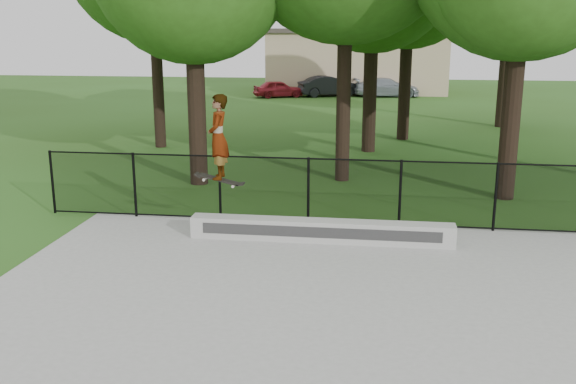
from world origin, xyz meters
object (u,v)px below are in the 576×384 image
(car_a, at_px, (278,89))
(car_b, at_px, (329,86))
(car_c, at_px, (387,87))
(skater_airborne, at_px, (218,138))
(grind_ledge, at_px, (321,231))

(car_a, distance_m, car_b, 3.36)
(car_a, relative_size, car_b, 0.88)
(car_c, xyz_separation_m, skater_airborne, (-3.74, -29.88, 1.53))
(car_b, relative_size, skater_airborne, 1.91)
(grind_ledge, bearing_deg, skater_airborne, -179.37)
(car_b, xyz_separation_m, car_c, (3.71, 0.23, -0.05))
(skater_airborne, bearing_deg, car_b, 89.93)
(grind_ledge, distance_m, car_c, 29.90)
(car_b, bearing_deg, car_a, 86.06)
(grind_ledge, distance_m, car_a, 29.02)
(car_c, bearing_deg, grind_ledge, 169.11)
(car_c, distance_m, skater_airborne, 30.15)
(car_a, bearing_deg, grind_ledge, 165.60)
(car_a, height_order, skater_airborne, skater_airborne)
(car_a, distance_m, car_c, 7.01)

